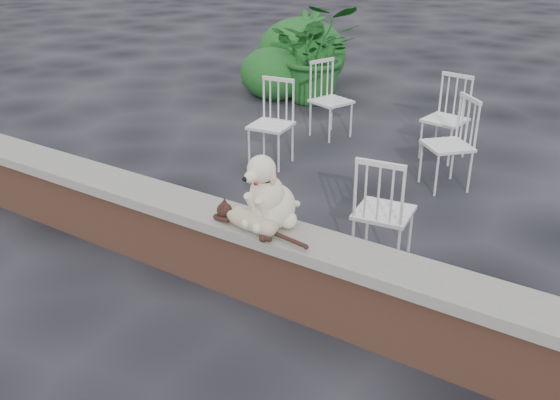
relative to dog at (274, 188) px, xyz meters
The scene contains 13 objects.
ground 1.01m from the dog, behind, with size 60.00×60.00×0.00m, color black.
brick_wall 0.81m from the dog, behind, with size 6.00×0.30×0.50m, color brown.
capstone 0.62m from the dog, behind, with size 6.20×0.40×0.08m, color slate.
dog is the anchor object (origin of this frame).
cat 0.26m from the dog, 118.07° to the right, with size 0.94×0.23×0.16m, color tan, non-canonical shape.
chair_a 2.65m from the dog, 124.57° to the left, with size 0.56×0.56×0.94m, color white, non-canonical shape.
chair_e 3.66m from the dog, 112.61° to the left, with size 0.56×0.56×0.94m, color white, non-canonical shape.
chair_b 3.43m from the dog, 89.37° to the left, with size 0.56×0.56×0.94m, color white, non-canonical shape.
chair_d 2.65m from the dog, 82.35° to the left, with size 0.56×0.56×0.94m, color white, non-canonical shape.
chair_c 1.04m from the dog, 61.90° to the left, with size 0.56×0.56×0.94m, color white, non-canonical shape.
potted_plant_a 5.24m from the dog, 116.83° to the left, with size 1.30×1.13×1.44m, color #154B18.
potted_plant_b 6.11m from the dog, 119.10° to the left, with size 0.67×0.67×1.20m, color #154B18.
shrubbery 5.88m from the dog, 121.17° to the left, with size 1.45×1.97×1.15m.
Camera 1 is at (2.66, -3.11, 2.54)m, focal length 39.40 mm.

